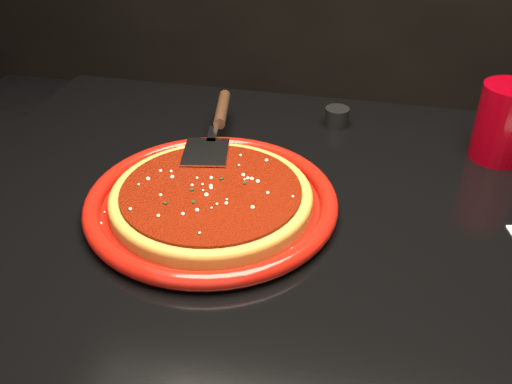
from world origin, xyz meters
TOP-DOWN VIEW (x-y plane):
  - table at (0.00, 0.00)m, footprint 1.20×0.80m
  - plate at (-0.16, -0.04)m, footprint 0.45×0.45m
  - pizza_crust at (-0.16, -0.04)m, footprint 0.36×0.36m
  - pizza_crust_rim at (-0.16, -0.04)m, footprint 0.36×0.36m
  - pizza_sauce at (-0.16, -0.04)m, footprint 0.32×0.32m
  - parmesan_dusting at (-0.16, -0.04)m, footprint 0.25×0.25m
  - basil_flecks at (-0.16, -0.04)m, footprint 0.23×0.23m
  - pizza_server at (-0.20, 0.14)m, footprint 0.14×0.31m
  - cup at (0.27, 0.22)m, footprint 0.12×0.12m
  - ramekin at (-0.01, 0.28)m, footprint 0.06×0.06m

SIDE VIEW (x-z plane):
  - table at x=0.00m, z-range 0.00..0.75m
  - plate at x=-0.16m, z-range 0.75..0.78m
  - ramekin at x=-0.01m, z-range 0.75..0.78m
  - pizza_crust at x=-0.16m, z-range 0.76..0.78m
  - pizza_crust_rim at x=-0.16m, z-range 0.77..0.78m
  - pizza_sauce at x=-0.16m, z-range 0.78..0.79m
  - basil_flecks at x=-0.16m, z-range 0.79..0.79m
  - parmesan_dusting at x=-0.16m, z-range 0.78..0.79m
  - pizza_server at x=-0.20m, z-range 0.78..0.81m
  - cup at x=0.27m, z-range 0.75..0.88m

